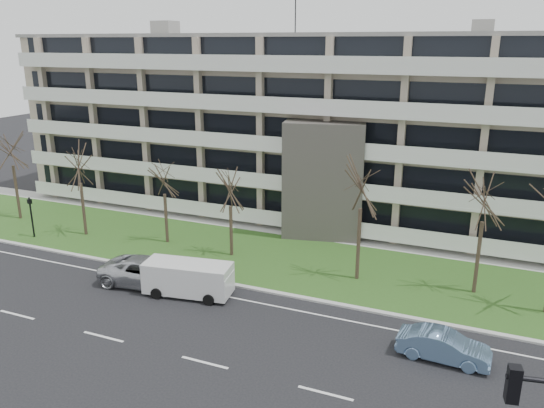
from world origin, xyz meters
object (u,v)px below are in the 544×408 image
at_px(silver_pickup, 149,272).
at_px(pedestrian_signal, 31,212).
at_px(white_van, 189,276).
at_px(blue_sedan, 444,346).

xyz_separation_m(silver_pickup, pedestrian_signal, (-13.29, 3.58, 1.22)).
height_order(white_van, pedestrian_signal, pedestrian_signal).
xyz_separation_m(blue_sedan, white_van, (-14.79, 1.21, 0.50)).
bearing_deg(silver_pickup, blue_sedan, -99.49).
height_order(blue_sedan, white_van, white_van).
height_order(silver_pickup, white_van, white_van).
relative_size(silver_pickup, pedestrian_signal, 1.90).
distance_m(silver_pickup, pedestrian_signal, 13.82).
xyz_separation_m(silver_pickup, blue_sedan, (17.81, -1.41, -0.15)).
bearing_deg(pedestrian_signal, blue_sedan, 2.13).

